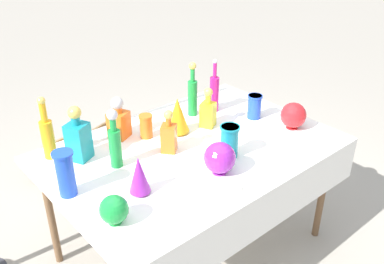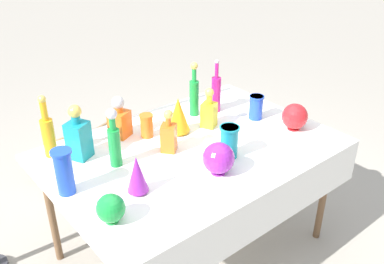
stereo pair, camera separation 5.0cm
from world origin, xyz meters
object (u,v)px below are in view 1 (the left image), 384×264
(round_bowl_2, at_px, (114,210))
(slender_vase_0, at_px, (229,140))
(cardboard_box_behind_right, at_px, (114,146))
(slender_vase_2, at_px, (65,172))
(round_bowl_0, at_px, (220,158))
(square_decanter_1, at_px, (169,135))
(fluted_vase_0, at_px, (177,115))
(round_bowl_1, at_px, (293,115))
(cardboard_box_behind_left, at_px, (70,166))
(tall_bottle_2, at_px, (47,134))
(tall_bottle_1, at_px, (193,94))
(square_decanter_3, at_px, (78,137))
(square_decanter_2, at_px, (208,111))
(tall_bottle_3, at_px, (115,141))
(fluted_vase_1, at_px, (139,175))
(slender_vase_3, at_px, (254,106))
(tall_bottle_0, at_px, (214,92))
(square_decanter_0, at_px, (119,120))
(slender_vase_1, at_px, (146,125))

(round_bowl_2, bearing_deg, slender_vase_0, 5.10)
(round_bowl_2, relative_size, cardboard_box_behind_right, 0.24)
(slender_vase_2, distance_m, round_bowl_0, 0.76)
(square_decanter_1, relative_size, fluted_vase_0, 1.12)
(round_bowl_1, bearing_deg, round_bowl_0, -174.81)
(fluted_vase_0, distance_m, cardboard_box_behind_left, 1.27)
(tall_bottle_2, distance_m, round_bowl_2, 0.70)
(round_bowl_2, xyz_separation_m, cardboard_box_behind_left, (0.42, 1.46, -0.69))
(tall_bottle_1, distance_m, square_decanter_3, 0.82)
(cardboard_box_behind_left, bearing_deg, cardboard_box_behind_right, 7.09)
(square_decanter_2, distance_m, slender_vase_0, 0.37)
(fluted_vase_0, bearing_deg, tall_bottle_3, -170.77)
(fluted_vase_1, distance_m, round_bowl_2, 0.24)
(square_decanter_1, relative_size, slender_vase_3, 1.61)
(square_decanter_2, distance_m, round_bowl_0, 0.52)
(tall_bottle_1, distance_m, cardboard_box_behind_left, 1.28)
(tall_bottle_0, bearing_deg, cardboard_box_behind_left, 126.60)
(square_decanter_3, xyz_separation_m, fluted_vase_0, (0.59, -0.11, -0.01))
(slender_vase_2, xyz_separation_m, cardboard_box_behind_right, (0.92, 1.19, -0.74))
(tall_bottle_3, distance_m, square_decanter_3, 0.22)
(tall_bottle_1, relative_size, square_decanter_2, 1.40)
(tall_bottle_3, relative_size, cardboard_box_behind_left, 0.67)
(slender_vase_3, relative_size, round_bowl_2, 1.14)
(tall_bottle_2, relative_size, slender_vase_2, 1.54)
(square_decanter_0, bearing_deg, tall_bottle_2, 172.78)
(fluted_vase_1, bearing_deg, cardboard_box_behind_left, 81.02)
(round_bowl_0, bearing_deg, tall_bottle_1, 60.84)
(square_decanter_2, xyz_separation_m, cardboard_box_behind_right, (-0.07, 1.11, -0.72))
(cardboard_box_behind_left, height_order, cardboard_box_behind_right, cardboard_box_behind_left)
(slender_vase_3, bearing_deg, cardboard_box_behind_left, 124.68)
(square_decanter_0, bearing_deg, tall_bottle_3, -124.96)
(slender_vase_1, xyz_separation_m, round_bowl_2, (-0.55, -0.54, -0.01))
(round_bowl_1, height_order, cardboard_box_behind_right, round_bowl_1)
(square_decanter_0, distance_m, fluted_vase_1, 0.59)
(slender_vase_2, bearing_deg, fluted_vase_1, -38.99)
(round_bowl_2, bearing_deg, fluted_vase_0, 32.52)
(square_decanter_3, xyz_separation_m, slender_vase_3, (1.09, -0.28, -0.05))
(cardboard_box_behind_right, bearing_deg, slender_vase_3, -73.06)
(tall_bottle_2, bearing_deg, round_bowl_0, -50.24)
(round_bowl_0, bearing_deg, tall_bottle_3, 132.46)
(slender_vase_2, relative_size, round_bowl_0, 1.35)
(tall_bottle_1, height_order, slender_vase_0, tall_bottle_1)
(square_decanter_0, height_order, cardboard_box_behind_right, square_decanter_0)
(tall_bottle_3, distance_m, cardboard_box_behind_left, 1.33)
(round_bowl_2, bearing_deg, round_bowl_1, 2.06)
(slender_vase_1, xyz_separation_m, cardboard_box_behind_left, (-0.13, 0.92, -0.69))
(tall_bottle_3, height_order, round_bowl_2, tall_bottle_3)
(slender_vase_3, bearing_deg, slender_vase_1, 160.17)
(tall_bottle_1, distance_m, round_bowl_2, 1.13)
(slender_vase_3, xyz_separation_m, cardboard_box_behind_left, (-0.81, 1.17, -0.70))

